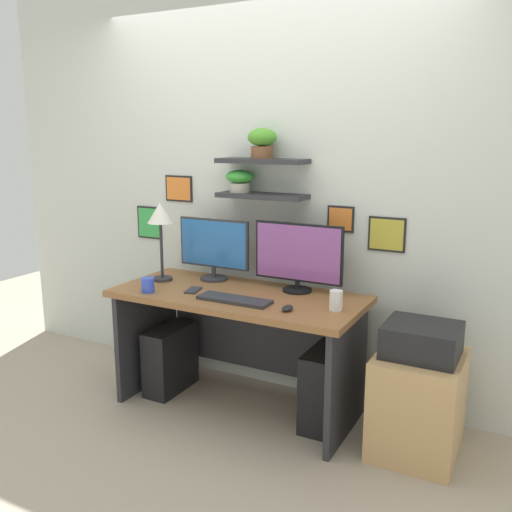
# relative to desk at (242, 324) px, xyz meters

# --- Properties ---
(ground_plane) EXTENTS (8.00, 8.00, 0.00)m
(ground_plane) POSITION_rel_desk_xyz_m (0.00, -0.05, -0.54)
(ground_plane) COLOR tan
(back_wall_assembly) EXTENTS (4.40, 0.24, 2.70)m
(back_wall_assembly) POSITION_rel_desk_xyz_m (-0.00, 0.38, 0.82)
(back_wall_assembly) COLOR silver
(back_wall_assembly) RESTS_ON ground
(desk) EXTENTS (1.53, 0.68, 0.75)m
(desk) POSITION_rel_desk_xyz_m (0.00, 0.00, 0.00)
(desk) COLOR brown
(desk) RESTS_ON ground
(monitor_left) EXTENTS (0.51, 0.18, 0.40)m
(monitor_left) POSITION_rel_desk_xyz_m (-0.30, 0.16, 0.43)
(monitor_left) COLOR #2D2D33
(monitor_left) RESTS_ON desk
(monitor_right) EXTENTS (0.57, 0.18, 0.42)m
(monitor_right) POSITION_rel_desk_xyz_m (0.30, 0.16, 0.43)
(monitor_right) COLOR black
(monitor_right) RESTS_ON desk
(keyboard) EXTENTS (0.44, 0.14, 0.02)m
(keyboard) POSITION_rel_desk_xyz_m (0.07, -0.21, 0.22)
(keyboard) COLOR #2D2D33
(keyboard) RESTS_ON desk
(computer_mouse) EXTENTS (0.06, 0.09, 0.03)m
(computer_mouse) POSITION_rel_desk_xyz_m (0.41, -0.23, 0.23)
(computer_mouse) COLOR black
(computer_mouse) RESTS_ON desk
(desk_lamp) EXTENTS (0.16, 0.16, 0.52)m
(desk_lamp) POSITION_rel_desk_xyz_m (-0.59, -0.02, 0.62)
(desk_lamp) COLOR #2D2D33
(desk_lamp) RESTS_ON desk
(cell_phone) EXTENTS (0.10, 0.15, 0.01)m
(cell_phone) POSITION_rel_desk_xyz_m (-0.27, -0.14, 0.22)
(cell_phone) COLOR #2D2D33
(cell_phone) RESTS_ON desk
(coffee_mug) EXTENTS (0.08, 0.08, 0.09)m
(coffee_mug) POSITION_rel_desk_xyz_m (-0.49, -0.29, 0.26)
(coffee_mug) COLOR blue
(coffee_mug) RESTS_ON desk
(water_cup) EXTENTS (0.07, 0.07, 0.11)m
(water_cup) POSITION_rel_desk_xyz_m (0.64, -0.09, 0.27)
(water_cup) COLOR white
(water_cup) RESTS_ON desk
(drawer_cabinet) EXTENTS (0.44, 0.50, 0.55)m
(drawer_cabinet) POSITION_rel_desk_xyz_m (1.10, -0.03, -0.26)
(drawer_cabinet) COLOR tan
(drawer_cabinet) RESTS_ON ground
(printer) EXTENTS (0.38, 0.34, 0.17)m
(printer) POSITION_rel_desk_xyz_m (1.10, -0.03, 0.10)
(printer) COLOR black
(printer) RESTS_ON drawer_cabinet
(computer_tower_left) EXTENTS (0.18, 0.40, 0.44)m
(computer_tower_left) POSITION_rel_desk_xyz_m (-0.53, -0.05, -0.32)
(computer_tower_left) COLOR black
(computer_tower_left) RESTS_ON ground
(computer_tower_right) EXTENTS (0.18, 0.40, 0.47)m
(computer_tower_right) POSITION_rel_desk_xyz_m (0.55, 0.01, -0.30)
(computer_tower_right) COLOR black
(computer_tower_right) RESTS_ON ground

